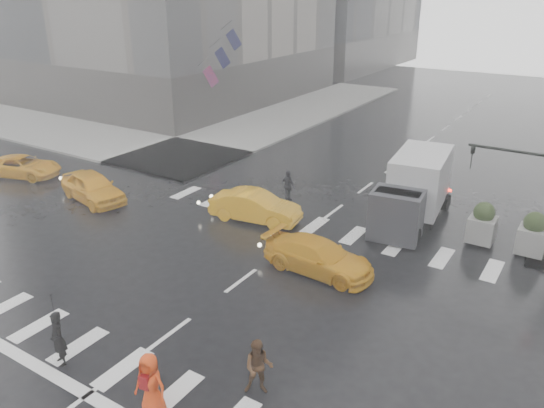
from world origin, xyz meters
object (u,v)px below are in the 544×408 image
Objects in this scene: taxi_mid at (255,207)px; pedestrian_orange at (151,385)px; pedestrian_brown at (259,367)px; traffic_signal_pole at (543,185)px; box_truck at (414,189)px; taxi_front at (93,187)px.

pedestrian_orange is at bearing -167.41° from taxi_mid.
pedestrian_brown is 2.90m from pedestrian_orange.
traffic_signal_pole is 5.59m from box_truck.
taxi_mid is at bearing -165.55° from traffic_signal_pole.
box_truck is (1.67, 15.60, 0.79)m from pedestrian_orange.
pedestrian_brown is at bearing 38.57° from pedestrian_orange.
pedestrian_orange is (-1.92, -2.17, 0.09)m from pedestrian_brown.
traffic_signal_pole is 16.54m from pedestrian_orange.
traffic_signal_pole is at bearing -84.79° from taxi_mid.
taxi_front is 0.74× the size of box_truck.
pedestrian_orange is 15.71m from box_truck.
pedestrian_orange is 16.25m from taxi_front.
taxi_front is (-15.23, 7.16, -0.07)m from pedestrian_brown.
taxi_front is (-20.31, -5.48, -2.45)m from traffic_signal_pole.
box_truck is (-0.25, 13.43, 0.88)m from pedestrian_brown.
taxi_mid is at bearing 95.70° from pedestrian_brown.
box_truck is (14.98, 6.28, 0.95)m from taxi_front.
taxi_mid is 7.51m from box_truck.
taxi_front is at bearing 125.93° from pedestrian_brown.
box_truck is (-5.33, 0.79, -1.50)m from traffic_signal_pole.
pedestrian_brown is 0.28× the size of box_truck.
box_truck reaches higher than pedestrian_orange.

